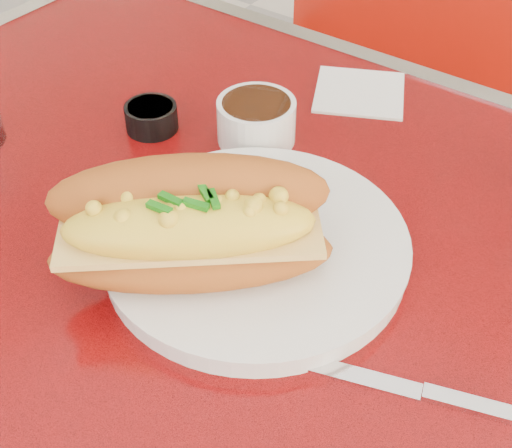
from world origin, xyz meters
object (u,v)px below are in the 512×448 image
Objects in this scene: booth_bench_far at (490,203)px; sauce_cup_left at (151,116)px; knife at (410,389)px; gravy_ramekin at (256,120)px; fork at (282,283)px; mac_hoagie at (190,225)px; diner_table at (264,365)px; dinner_plate at (256,247)px.

sauce_cup_left is (-0.23, -0.71, 0.50)m from booth_bench_far.
booth_bench_far is 5.99× the size of knife.
gravy_ramekin reaches higher than sauce_cup_left.
fork is 1.35× the size of gravy_ramekin.
knife is at bearing -78.42° from booth_bench_far.
fork is 0.62× the size of knife.
booth_bench_far is 4.53× the size of mac_hoagie.
diner_table is at bearing -90.00° from booth_bench_far.
sauce_cup_left reaches higher than dinner_plate.
booth_bench_far is 1.03m from mac_hoagie.
booth_bench_far is (0.00, 0.81, -0.32)m from diner_table.
knife is (0.30, -0.21, -0.02)m from gravy_ramekin.
diner_table is 4.16× the size of dinner_plate.
diner_table is 6.14× the size of knife.
booth_bench_far is 0.90m from sauce_cup_left.
gravy_ramekin is 0.36m from knife.
diner_table is at bearing 36.38° from fork.
knife is (0.22, 0.01, -0.06)m from mac_hoagie.
gravy_ramekin reaches higher than fork.
booth_bench_far is at bearing -12.92° from fork.
gravy_ramekin is at bearing 71.68° from mac_hoagie.
dinner_plate is 0.08m from mac_hoagie.
dinner_plate is at bearing -178.69° from diner_table.
knife is (0.18, -0.86, 0.49)m from booth_bench_far.
mac_hoagie is at bearing -68.34° from gravy_ramekin.
gravy_ramekin is at bearing 128.62° from diner_table.
gravy_ramekin is 1.39× the size of sauce_cup_left.
dinner_plate is 0.24m from sauce_cup_left.
fork is (0.05, -0.03, 0.01)m from dinner_plate.
diner_table is 0.27m from gravy_ramekin.
booth_bench_far is 0.95m from dinner_plate.
sauce_cup_left is (-0.27, 0.13, -0.00)m from fork.
booth_bench_far reaches higher than fork.
dinner_plate is (-0.01, -0.00, 0.17)m from diner_table.
mac_hoagie is at bearing -39.06° from sauce_cup_left.
mac_hoagie is (-0.03, -0.06, 0.05)m from dinner_plate.
booth_bench_far reaches higher than mac_hoagie.
dinner_plate is at bearing 146.82° from knife.
booth_bench_far is 4.06× the size of dinner_plate.
diner_table is 0.19m from fork.
knife is (0.14, -0.02, -0.02)m from fork.
mac_hoagie reaches higher than knife.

